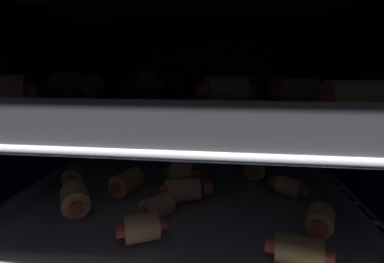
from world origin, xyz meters
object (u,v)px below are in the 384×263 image
at_px(baking_tray_lower, 188,188).
at_px(pig_in_blanket_lower_8, 75,198).
at_px(pig_in_blanket_lower_6, 157,207).
at_px(pig_in_blanket_lower_7, 255,166).
at_px(pig_in_blanket_lower_4, 320,220).
at_px(pig_in_blanket_upper_4, 295,91).
at_px(pig_in_blanket_upper_2, 149,81).
at_px(pig_in_blanket_upper_10, 174,81).
at_px(pig_in_blanket_upper_8, 354,102).
at_px(pig_in_blanket_lower_1, 73,175).
at_px(pig_in_blanket_lower_10, 289,187).
at_px(pig_in_blanket_lower_2, 298,251).
at_px(oven_rack_lower, 188,193).
at_px(pig_in_blanket_upper_5, 225,92).
at_px(baking_tray_upper, 187,100).
at_px(pig_in_blanket_lower_0, 127,182).
at_px(pig_in_blanket_upper_6, 89,87).
at_px(pig_in_blanket_upper_9, 8,94).
at_px(pig_in_blanket_upper_0, 278,82).
at_px(pig_in_blanket_lower_11, 142,228).
at_px(pig_in_blanket_upper_7, 254,82).
at_px(pig_in_blanket_upper_3, 68,84).
at_px(oven_rack_upper, 187,108).
at_px(pig_in_blanket_lower_9, 186,190).
at_px(pig_in_blanket_lower_5, 183,173).
at_px(pig_in_blanket_lower_3, 284,152).
at_px(pig_in_blanket_upper_1, 225,88).

bearing_deg(baking_tray_lower, pig_in_blanket_lower_8, -144.99).
xyz_separation_m(pig_in_blanket_lower_6, pig_in_blanket_lower_7, (0.12, 0.14, 0.00)).
distance_m(pig_in_blanket_lower_4, pig_in_blanket_upper_4, 0.13).
relative_size(pig_in_blanket_upper_2, pig_in_blanket_upper_10, 1.09).
bearing_deg(pig_in_blanket_upper_8, pig_in_blanket_upper_10, 121.04).
bearing_deg(pig_in_blanket_lower_4, pig_in_blanket_lower_6, 178.38).
xyz_separation_m(pig_in_blanket_lower_1, pig_in_blanket_lower_10, (0.30, -0.00, -0.00)).
bearing_deg(pig_in_blanket_upper_10, pig_in_blanket_lower_7, -31.28).
relative_size(pig_in_blanket_lower_2, pig_in_blanket_upper_4, 0.93).
distance_m(baking_tray_lower, pig_in_blanket_upper_4, 0.20).
relative_size(oven_rack_lower, pig_in_blanket_upper_4, 7.84).
bearing_deg(pig_in_blanket_upper_5, baking_tray_upper, 117.27).
xyz_separation_m(pig_in_blanket_lower_0, pig_in_blanket_lower_4, (0.23, -0.06, -0.00)).
height_order(pig_in_blanket_upper_5, pig_in_blanket_upper_6, pig_in_blanket_upper_5).
bearing_deg(pig_in_blanket_upper_2, pig_in_blanket_upper_6, -122.52).
height_order(pig_in_blanket_lower_1, pig_in_blanket_upper_9, pig_in_blanket_upper_9).
height_order(pig_in_blanket_upper_0, pig_in_blanket_upper_9, pig_in_blanket_upper_9).
height_order(pig_in_blanket_lower_11, pig_in_blanket_upper_10, pig_in_blanket_upper_10).
bearing_deg(oven_rack_lower, pig_in_blanket_upper_7, 56.21).
height_order(pig_in_blanket_lower_7, pig_in_blanket_upper_0, pig_in_blanket_upper_0).
distance_m(pig_in_blanket_lower_2, pig_in_blanket_upper_3, 0.34).
xyz_separation_m(pig_in_blanket_upper_3, pig_in_blanket_upper_6, (0.04, -0.02, -0.00)).
xyz_separation_m(pig_in_blanket_lower_2, pig_in_blanket_upper_8, (0.02, -0.02, 0.13)).
relative_size(pig_in_blanket_lower_6, oven_rack_upper, 0.09).
distance_m(pig_in_blanket_upper_4, pig_in_blanket_upper_8, 0.10).
bearing_deg(pig_in_blanket_lower_11, baking_tray_lower, 78.38).
xyz_separation_m(oven_rack_lower, baking_tray_lower, (0.00, -0.00, 0.01)).
xyz_separation_m(pig_in_blanket_lower_9, pig_in_blanket_upper_9, (-0.14, -0.10, 0.13)).
distance_m(baking_tray_lower, pig_in_blanket_lower_5, 0.02).
height_order(pig_in_blanket_lower_5, pig_in_blanket_upper_2, pig_in_blanket_upper_2).
bearing_deg(baking_tray_lower, pig_in_blanket_upper_9, -133.31).
distance_m(oven_rack_lower, pig_in_blanket_upper_3, 0.23).
bearing_deg(pig_in_blanket_lower_3, pig_in_blanket_upper_0, 145.23).
relative_size(pig_in_blanket_lower_3, pig_in_blanket_lower_7, 1.12).
xyz_separation_m(baking_tray_lower, pig_in_blanket_lower_0, (-0.08, -0.03, 0.02)).
height_order(pig_in_blanket_lower_11, pig_in_blanket_upper_1, pig_in_blanket_upper_1).
bearing_deg(pig_in_blanket_lower_9, baking_tray_lower, 95.79).
xyz_separation_m(pig_in_blanket_lower_1, pig_in_blanket_upper_2, (0.09, 0.09, 0.13)).
xyz_separation_m(pig_in_blanket_lower_0, pig_in_blanket_upper_0, (0.22, 0.17, 0.12)).
bearing_deg(pig_in_blanket_lower_0, pig_in_blanket_upper_4, -8.99).
distance_m(pig_in_blanket_lower_3, pig_in_blanket_lower_6, 0.28).
bearing_deg(baking_tray_lower, pig_in_blanket_lower_3, 39.21).
distance_m(pig_in_blanket_upper_8, pig_in_blanket_upper_10, 0.35).
bearing_deg(baking_tray_lower, pig_in_blanket_lower_10, -5.47).
bearing_deg(pig_in_blanket_lower_5, pig_in_blanket_upper_0, 42.56).
relative_size(pig_in_blanket_lower_10, pig_in_blanket_upper_0, 0.93).
relative_size(baking_tray_lower, pig_in_blanket_upper_3, 8.11).
relative_size(pig_in_blanket_lower_7, pig_in_blanket_upper_10, 1.11).
xyz_separation_m(pig_in_blanket_lower_7, pig_in_blanket_upper_1, (-0.05, -0.09, 0.12)).
distance_m(pig_in_blanket_lower_7, pig_in_blanket_upper_10, 0.21).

